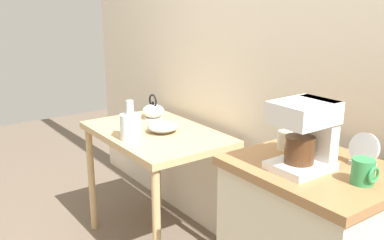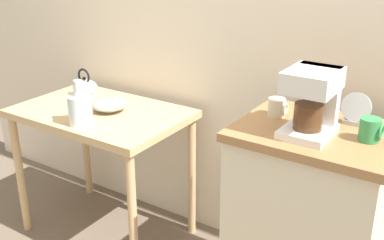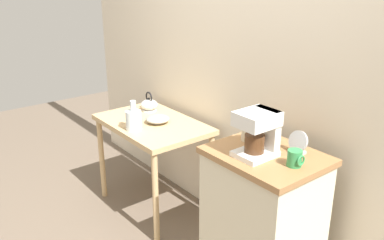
{
  "view_description": "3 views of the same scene",
  "coord_description": "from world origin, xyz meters",
  "px_view_note": "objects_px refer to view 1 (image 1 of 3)",
  "views": [
    {
      "loc": [
        1.54,
        -1.28,
        1.56
      ],
      "look_at": [
        -0.25,
        0.01,
        0.92
      ],
      "focal_mm": 41.11,
      "sensor_mm": 36.0,
      "label": 1
    },
    {
      "loc": [
        1.09,
        -1.71,
        1.66
      ],
      "look_at": [
        -0.0,
        -0.05,
        0.87
      ],
      "focal_mm": 44.54,
      "sensor_mm": 36.0,
      "label": 2
    },
    {
      "loc": [
        1.97,
        -1.63,
        1.92
      ],
      "look_at": [
        -0.09,
        -0.01,
        0.95
      ],
      "focal_mm": 39.14,
      "sensor_mm": 36.0,
      "label": 3
    }
  ],
  "objects_px": {
    "bowl_stoneware": "(163,127)",
    "coffee_maker": "(306,132)",
    "mug_small_cream": "(287,140)",
    "mug_tall_green": "(363,172)",
    "teakettle": "(153,111)",
    "table_clock": "(364,152)",
    "glass_carafe_vase": "(131,126)"
  },
  "relations": [
    {
      "from": "bowl_stoneware",
      "to": "table_clock",
      "type": "xyz_separation_m",
      "value": [
        1.25,
        0.11,
        0.19
      ]
    },
    {
      "from": "mug_small_cream",
      "to": "mug_tall_green",
      "type": "xyz_separation_m",
      "value": [
        0.4,
        -0.05,
        0.01
      ]
    },
    {
      "from": "bowl_stoneware",
      "to": "table_clock",
      "type": "height_order",
      "value": "table_clock"
    },
    {
      "from": "coffee_maker",
      "to": "mug_small_cream",
      "type": "xyz_separation_m",
      "value": [
        -0.18,
        0.1,
        -0.1
      ]
    },
    {
      "from": "mug_small_cream",
      "to": "glass_carafe_vase",
      "type": "bearing_deg",
      "value": -165.54
    },
    {
      "from": "bowl_stoneware",
      "to": "teakettle",
      "type": "distance_m",
      "value": 0.3
    },
    {
      "from": "bowl_stoneware",
      "to": "mug_small_cream",
      "type": "relative_size",
      "value": 2.33
    },
    {
      "from": "bowl_stoneware",
      "to": "mug_tall_green",
      "type": "bearing_deg",
      "value": -1.21
    },
    {
      "from": "mug_tall_green",
      "to": "mug_small_cream",
      "type": "bearing_deg",
      "value": 172.7
    },
    {
      "from": "teakettle",
      "to": "mug_tall_green",
      "type": "height_order",
      "value": "mug_tall_green"
    },
    {
      "from": "bowl_stoneware",
      "to": "mug_small_cream",
      "type": "height_order",
      "value": "mug_small_cream"
    },
    {
      "from": "glass_carafe_vase",
      "to": "coffee_maker",
      "type": "distance_m",
      "value": 1.15
    },
    {
      "from": "teakettle",
      "to": "bowl_stoneware",
      "type": "bearing_deg",
      "value": -20.4
    },
    {
      "from": "bowl_stoneware",
      "to": "table_clock",
      "type": "distance_m",
      "value": 1.27
    },
    {
      "from": "coffee_maker",
      "to": "table_clock",
      "type": "xyz_separation_m",
      "value": [
        0.12,
        0.19,
        -0.08
      ]
    },
    {
      "from": "bowl_stoneware",
      "to": "teakettle",
      "type": "bearing_deg",
      "value": 159.6
    },
    {
      "from": "bowl_stoneware",
      "to": "coffee_maker",
      "type": "distance_m",
      "value": 1.16
    },
    {
      "from": "coffee_maker",
      "to": "mug_small_cream",
      "type": "height_order",
      "value": "coffee_maker"
    },
    {
      "from": "mug_small_cream",
      "to": "mug_tall_green",
      "type": "relative_size",
      "value": 0.9
    },
    {
      "from": "mug_small_cream",
      "to": "table_clock",
      "type": "bearing_deg",
      "value": 17.03
    },
    {
      "from": "glass_carafe_vase",
      "to": "table_clock",
      "type": "distance_m",
      "value": 1.29
    },
    {
      "from": "mug_small_cream",
      "to": "table_clock",
      "type": "xyz_separation_m",
      "value": [
        0.3,
        0.09,
        0.02
      ]
    },
    {
      "from": "teakettle",
      "to": "coffee_maker",
      "type": "height_order",
      "value": "coffee_maker"
    },
    {
      "from": "bowl_stoneware",
      "to": "mug_small_cream",
      "type": "xyz_separation_m",
      "value": [
        0.95,
        0.02,
        0.17
      ]
    },
    {
      "from": "table_clock",
      "to": "coffee_maker",
      "type": "bearing_deg",
      "value": -121.16
    },
    {
      "from": "teakettle",
      "to": "table_clock",
      "type": "distance_m",
      "value": 1.54
    },
    {
      "from": "teakettle",
      "to": "table_clock",
      "type": "relative_size",
      "value": 1.33
    },
    {
      "from": "glass_carafe_vase",
      "to": "table_clock",
      "type": "height_order",
      "value": "table_clock"
    },
    {
      "from": "glass_carafe_vase",
      "to": "mug_small_cream",
      "type": "distance_m",
      "value": 0.97
    },
    {
      "from": "mug_tall_green",
      "to": "table_clock",
      "type": "distance_m",
      "value": 0.17
    },
    {
      "from": "bowl_stoneware",
      "to": "mug_tall_green",
      "type": "xyz_separation_m",
      "value": [
        1.34,
        -0.03,
        0.18
      ]
    },
    {
      "from": "glass_carafe_vase",
      "to": "mug_tall_green",
      "type": "distance_m",
      "value": 1.35
    }
  ]
}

